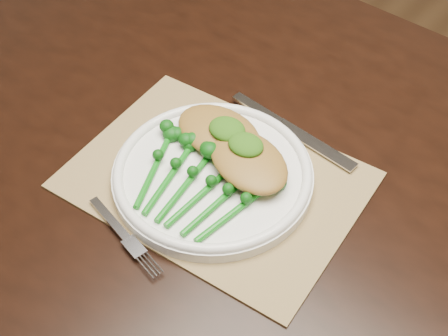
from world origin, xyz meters
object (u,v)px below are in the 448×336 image
Objects in this scene: placemat at (216,180)px; chicken_fillet_left at (219,132)px; broccolini_bundle at (193,190)px; dining_table at (275,298)px; dinner_plate at (213,173)px.

placemat is 0.07m from chicken_fillet_left.
dining_table is at bearing 57.17° from broccolini_bundle.
broccolini_bundle is (0.00, -0.05, 0.01)m from dinner_plate.
chicken_fillet_left reaches higher than placemat.
dinner_plate is 2.07× the size of chicken_fillet_left.
placemat is 1.40× the size of dinner_plate.
dining_table is at bearing 50.79° from dinner_plate.
dining_table is at bearing 19.56° from chicken_fillet_left.
broccolini_bundle is (0.00, -0.05, 0.02)m from placemat.
dining_table is 3.99× the size of placemat.
placemat is at bearing -52.34° from chicken_fillet_left.
placemat is 2.10× the size of broccolini_bundle.
chicken_fillet_left reaches higher than dining_table.
dinner_plate reaches higher than dining_table.
dinner_plate is at bearing -134.88° from placemat.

